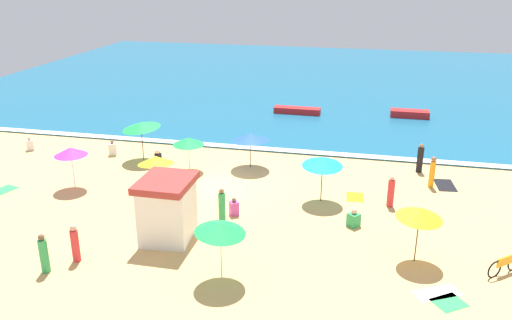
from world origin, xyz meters
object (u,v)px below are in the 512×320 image
at_px(beach_umbrella_0, 220,228).
at_px(beachgoer_12, 432,172).
at_px(beach_umbrella_1, 156,160).
at_px(parked_bicycle, 505,265).
at_px(beachgoer_8, 391,192).
at_px(beach_umbrella_8, 188,141).
at_px(small_boat_0, 297,110).
at_px(beachgoer_1, 113,149).
at_px(beach_umbrella_6, 323,162).
at_px(beach_umbrella_7, 141,125).
at_px(beach_umbrella_5, 71,151).
at_px(beach_umbrella_4, 250,137).
at_px(beach_umbrella_3, 420,213).
at_px(small_boat_1, 410,114).
at_px(lifeguard_cabana, 167,208).
at_px(beachgoer_10, 234,208).
at_px(beachgoer_5, 354,219).
at_px(beachgoer_7, 30,144).
at_px(beachgoer_9, 222,207).
at_px(beachgoer_3, 44,254).
at_px(beachgoer_2, 420,159).
at_px(beachgoer_4, 159,164).
at_px(beachgoer_11, 75,244).

bearing_deg(beach_umbrella_0, beachgoer_12, 52.29).
bearing_deg(beach_umbrella_1, beach_umbrella_0, -50.25).
distance_m(parked_bicycle, beachgoer_8, 6.66).
xyz_separation_m(beach_umbrella_8, beachgoer_8, (11.15, -2.38, -0.99)).
bearing_deg(small_boat_0, beachgoer_1, -129.55).
height_order(beach_umbrella_6, parked_bicycle, beach_umbrella_6).
relative_size(beach_umbrella_7, beachgoer_1, 3.31).
relative_size(beach_umbrella_5, small_boat_0, 0.66).
distance_m(beach_umbrella_4, beachgoer_8, 8.71).
distance_m(beach_umbrella_3, beach_umbrella_4, 12.25).
xyz_separation_m(beach_umbrella_7, small_boat_1, (16.08, 13.02, -1.80)).
bearing_deg(small_boat_1, lifeguard_cabana, -116.84).
bearing_deg(small_boat_0, beachgoer_10, -90.76).
distance_m(parked_bicycle, beachgoer_1, 22.66).
distance_m(beach_umbrella_6, beachgoer_5, 3.38).
xyz_separation_m(beach_umbrella_3, beachgoer_10, (-8.08, 2.36, -1.73)).
height_order(beach_umbrella_8, beachgoer_7, beach_umbrella_8).
xyz_separation_m(lifeguard_cabana, beachgoer_5, (7.73, 2.80, -1.03)).
distance_m(beachgoer_1, beachgoer_5, 16.27).
bearing_deg(beachgoer_9, beachgoer_8, 24.92).
xyz_separation_m(beach_umbrella_8, beachgoer_7, (-11.03, 1.04, -1.37)).
height_order(beach_umbrella_4, beachgoer_3, beach_umbrella_4).
relative_size(parked_bicycle, beachgoer_1, 1.49).
xyz_separation_m(beachgoer_2, beachgoer_5, (-3.29, -7.52, -0.43)).
height_order(beachgoer_2, beachgoer_4, beachgoer_2).
bearing_deg(parked_bicycle, beachgoer_4, 159.36).
distance_m(beach_umbrella_0, beach_umbrella_8, 11.42).
bearing_deg(beach_umbrella_0, beachgoer_4, 124.74).
bearing_deg(beachgoer_11, beach_umbrella_6, 41.36).
bearing_deg(beach_umbrella_8, beach_umbrella_1, -92.50).
height_order(beach_umbrella_6, beachgoer_8, beach_umbrella_6).
bearing_deg(beachgoer_7, beachgoer_4, -13.46).
distance_m(beach_umbrella_8, beachgoer_1, 5.82).
height_order(beachgoer_2, beachgoer_5, beachgoer_2).
bearing_deg(small_boat_0, beachgoer_9, -91.71).
distance_m(beach_umbrella_7, beachgoer_8, 14.91).
height_order(beachgoer_9, beachgoer_12, beachgoer_12).
bearing_deg(beach_umbrella_4, small_boat_0, 85.54).
relative_size(beach_umbrella_7, beachgoer_12, 1.85).
bearing_deg(beachgoer_9, beach_umbrella_4, 92.95).
bearing_deg(beachgoer_3, beachgoer_8, 34.61).
xyz_separation_m(parked_bicycle, small_boat_1, (-2.54, 21.59, -0.03)).
bearing_deg(beachgoer_5, beachgoer_9, -170.50).
xyz_separation_m(lifeguard_cabana, beachgoer_4, (-3.12, 6.40, -0.64)).
distance_m(beach_umbrella_3, beach_umbrella_5, 17.49).
relative_size(beach_umbrella_3, beachgoer_3, 1.58).
distance_m(parked_bicycle, beachgoer_2, 10.51).
bearing_deg(beach_umbrella_6, beach_umbrella_8, 162.08).
relative_size(lifeguard_cabana, beach_umbrella_8, 1.08).
height_order(beach_umbrella_6, beachgoer_3, beach_umbrella_6).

